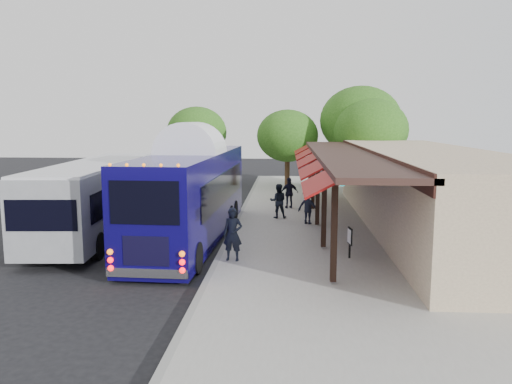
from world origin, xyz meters
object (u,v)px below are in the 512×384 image
(sign_board, at_px, (350,238))
(ped_b, at_px, (278,201))
(ped_d, at_px, (308,206))
(city_bus, at_px, (99,194))
(ped_c, at_px, (289,193))
(ped_a, at_px, (233,234))
(coach_bus, at_px, (192,190))

(sign_board, bearing_deg, ped_b, 102.11)
(ped_b, bearing_deg, ped_d, 133.87)
(city_bus, distance_m, ped_c, 10.16)
(ped_a, distance_m, ped_c, 10.43)
(city_bus, bearing_deg, coach_bus, -15.04)
(coach_bus, xyz_separation_m, ped_a, (2.05, -3.47, -0.99))
(ped_a, xyz_separation_m, ped_c, (1.94, 10.25, -0.07))
(ped_b, relative_size, ped_d, 1.03)
(city_bus, distance_m, ped_b, 8.33)
(coach_bus, bearing_deg, ped_b, 51.81)
(coach_bus, relative_size, ped_d, 7.45)
(ped_d, bearing_deg, city_bus, 36.74)
(coach_bus, distance_m, ped_a, 4.15)
(ped_c, xyz_separation_m, sign_board, (2.05, -9.73, -0.11))
(city_bus, distance_m, ped_a, 7.63)
(coach_bus, relative_size, sign_board, 11.27)
(ped_b, bearing_deg, ped_a, 75.78)
(ped_b, xyz_separation_m, sign_board, (2.60, -6.98, -0.11))
(ped_a, xyz_separation_m, ped_d, (2.80, 6.22, -0.10))
(ped_b, distance_m, ped_d, 1.91)
(city_bus, relative_size, ped_c, 7.05)
(ped_a, relative_size, sign_board, 1.70)
(coach_bus, relative_size, ped_a, 6.64)
(city_bus, height_order, ped_b, city_bus)
(ped_a, height_order, ped_d, ped_a)
(ped_a, bearing_deg, city_bus, 152.22)
(ped_b, xyz_separation_m, ped_c, (0.55, 2.74, -0.00))
(ped_a, height_order, ped_b, ped_a)
(city_bus, bearing_deg, sign_board, -24.03)
(ped_c, bearing_deg, ped_a, 63.67)
(coach_bus, relative_size, city_bus, 1.03)
(ped_d, relative_size, sign_board, 1.51)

